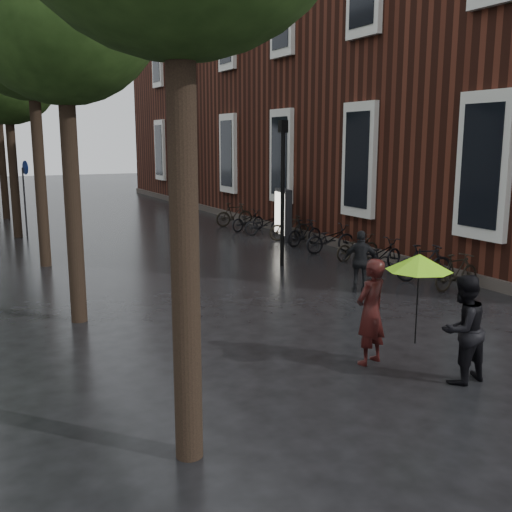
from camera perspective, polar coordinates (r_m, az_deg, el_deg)
ground at (r=8.83m, az=22.21°, el=-14.18°), size 120.00×120.00×0.00m
brick_building at (r=29.78m, az=7.37°, el=15.48°), size 10.20×33.20×12.00m
street_trees at (r=21.28m, az=-21.91°, el=17.56°), size 4.33×34.03×8.91m
person_burgundy at (r=9.97m, az=10.87°, el=-5.23°), size 0.74×0.59×1.76m
person_black at (r=9.59m, az=19.07°, el=-6.59°), size 0.86×0.70×1.67m
lime_umbrella at (r=9.44m, az=15.28°, el=-0.59°), size 1.02×1.02×1.50m
pedestrian_walking at (r=14.62m, az=9.97°, el=-0.52°), size 0.94×0.79×1.51m
parked_bicycles at (r=20.22m, az=5.63°, el=1.93°), size 2.06×13.06×1.00m
ad_lightbox at (r=22.06m, az=2.57°, el=3.99°), size 0.29×1.24×1.87m
lamp_post at (r=17.26m, az=2.55°, el=7.35°), size 0.21×0.21×4.17m
cycle_sign at (r=24.15m, az=-21.14°, el=6.17°), size 0.15×0.52×2.87m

